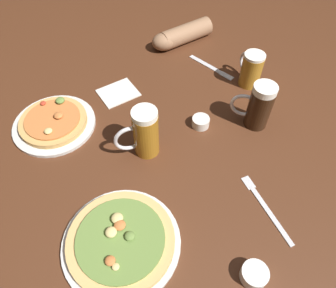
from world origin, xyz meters
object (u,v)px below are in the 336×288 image
ramekin_butter (254,275)px  napkin_folded (118,92)px  beer_mug_amber (259,106)px  diner_arm (180,36)px  ramekin_sauce (201,122)px  beer_mug_dark (144,133)px  fork_left (266,207)px  pizza_plate_near (121,241)px  beer_mug_pale (251,69)px  pizza_plate_far (54,122)px  knife_right (211,67)px

ramekin_butter → napkin_folded: ramekin_butter is taller
beer_mug_amber → diner_arm: size_ratio=0.59×
ramekin_sauce → beer_mug_dark: bearing=-161.7°
ramekin_sauce → fork_left: 0.35m
beer_mug_amber → fork_left: beer_mug_amber is taller
pizza_plate_near → beer_mug_dark: (0.11, 0.29, 0.07)m
beer_mug_pale → pizza_plate_far: bearing=-174.6°
beer_mug_dark → beer_mug_amber: beer_mug_dark is taller
beer_mug_dark → ramekin_butter: 0.49m
pizza_plate_near → napkin_folded: (0.06, 0.58, -0.01)m
beer_mug_amber → fork_left: bearing=-105.9°
pizza_plate_near → diner_arm: diner_arm is taller
beer_mug_pale → knife_right: size_ratio=0.70×
beer_mug_amber → beer_mug_pale: beer_mug_amber is taller
fork_left → knife_right: size_ratio=1.22×
beer_mug_amber → knife_right: 0.34m
pizza_plate_near → beer_mug_dark: size_ratio=1.78×
ramekin_sauce → knife_right: bearing=66.2°
beer_mug_pale → diner_arm: (-0.20, 0.31, -0.03)m
napkin_folded → knife_right: bearing=10.5°
pizza_plate_far → beer_mug_amber: 0.69m
beer_mug_pale → fork_left: bearing=-105.8°
pizza_plate_far → beer_mug_dark: size_ratio=1.60×
napkin_folded → diner_arm: (0.30, 0.26, 0.04)m
pizza_plate_far → knife_right: bearing=16.9°
ramekin_sauce → fork_left: (0.09, -0.34, -0.01)m
beer_mug_amber → diner_arm: 0.53m
pizza_plate_far → knife_right: pizza_plate_far is taller
diner_arm → beer_mug_dark: bearing=-114.0°
pizza_plate_far → napkin_folded: pizza_plate_far is taller
diner_arm → knife_right: bearing=-65.6°
knife_right → diner_arm: size_ratio=0.68×
beer_mug_pale → knife_right: beer_mug_pale is taller
beer_mug_amber → beer_mug_pale: size_ratio=1.25×
ramekin_sauce → knife_right: 0.32m
pizza_plate_near → beer_mug_amber: 0.60m
beer_mug_amber → napkin_folded: beer_mug_amber is taller
pizza_plate_near → ramekin_sauce: (0.32, 0.36, -0.00)m
pizza_plate_near → knife_right: 0.79m
ramekin_butter → fork_left: ramekin_butter is taller
beer_mug_pale → napkin_folded: beer_mug_pale is taller
beer_mug_dark → fork_left: beer_mug_dark is taller
diner_arm → ramekin_butter: bearing=-93.2°
beer_mug_dark → napkin_folded: beer_mug_dark is taller
pizza_plate_near → beer_mug_dark: 0.32m
knife_right → ramekin_butter: bearing=-100.0°
pizza_plate_far → ramekin_butter: pizza_plate_far is taller
fork_left → diner_arm: (-0.05, 0.83, 0.04)m
beer_mug_dark → diner_arm: (0.25, 0.55, -0.05)m
ramekin_butter → fork_left: (0.11, 0.17, -0.02)m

